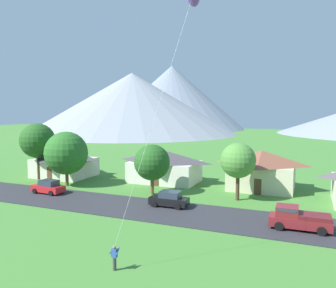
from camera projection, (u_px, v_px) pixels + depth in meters
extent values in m
cube|color=#2D2D33|center=(193.00, 215.00, 34.34)|extent=(160.00, 7.80, 0.08)
cone|color=gray|center=(172.00, 98.00, 194.64)|extent=(82.17, 82.17, 36.01)
cone|color=#8E939E|center=(132.00, 103.00, 155.70)|extent=(95.40, 95.40, 27.66)
cube|color=beige|center=(261.00, 177.00, 45.63)|extent=(8.30, 6.90, 3.37)
pyramid|color=brown|center=(262.00, 157.00, 45.37)|extent=(8.97, 7.45, 1.85)
cube|color=brown|center=(258.00, 187.00, 42.51)|extent=(0.90, 0.06, 2.00)
cube|color=beige|center=(65.00, 167.00, 54.44)|extent=(8.62, 6.90, 2.90)
pyramid|color=#474247|center=(64.00, 153.00, 54.22)|extent=(9.31, 7.45, 1.60)
cube|color=brown|center=(49.00, 174.00, 51.29)|extent=(0.90, 0.06, 2.00)
cube|color=silver|center=(165.00, 172.00, 50.35)|extent=(9.77, 6.35, 3.00)
pyramid|color=#474247|center=(165.00, 156.00, 50.12)|extent=(10.55, 6.85, 1.65)
cube|color=brown|center=(156.00, 179.00, 47.47)|extent=(0.90, 0.06, 2.00)
cylinder|color=#4C3823|center=(39.00, 166.00, 52.06)|extent=(0.44, 0.44, 3.99)
sphere|color=#23561E|center=(38.00, 141.00, 51.68)|extent=(5.28, 5.28, 5.28)
cylinder|color=#4C3823|center=(238.00, 187.00, 39.88)|extent=(0.44, 0.44, 3.17)
sphere|color=#4C8938|center=(238.00, 160.00, 39.57)|extent=(4.14, 4.14, 4.14)
cylinder|color=brown|center=(67.00, 177.00, 47.73)|extent=(0.44, 0.44, 2.36)
sphere|color=#286623|center=(66.00, 153.00, 47.39)|extent=(6.01, 6.01, 6.01)
cylinder|color=brown|center=(152.00, 185.00, 42.85)|extent=(0.44, 0.44, 2.35)
sphere|color=#23561E|center=(152.00, 162.00, 42.57)|extent=(4.52, 4.52, 4.52)
cube|color=red|center=(48.00, 188.00, 43.09)|extent=(4.28, 2.00, 0.80)
cube|color=#2D3847|center=(49.00, 183.00, 42.95)|extent=(2.28, 1.69, 0.68)
cylinder|color=black|center=(35.00, 191.00, 42.87)|extent=(0.65, 0.27, 0.64)
cylinder|color=black|center=(46.00, 188.00, 44.52)|extent=(0.65, 0.27, 0.64)
cylinder|color=black|center=(51.00, 193.00, 41.71)|extent=(0.65, 0.27, 0.64)
cylinder|color=black|center=(62.00, 190.00, 43.36)|extent=(0.65, 0.27, 0.64)
cube|color=black|center=(169.00, 201.00, 37.12)|extent=(4.24, 1.91, 0.80)
cube|color=#2D3847|center=(170.00, 194.00, 36.99)|extent=(2.24, 1.64, 0.68)
cylinder|color=black|center=(154.00, 204.00, 36.78)|extent=(0.65, 0.26, 0.64)
cylinder|color=black|center=(161.00, 200.00, 38.49)|extent=(0.65, 0.26, 0.64)
cylinder|color=black|center=(178.00, 207.00, 35.81)|extent=(0.65, 0.26, 0.64)
cylinder|color=black|center=(183.00, 202.00, 37.51)|extent=(0.65, 0.26, 0.64)
cube|color=maroon|center=(300.00, 222.00, 29.89)|extent=(5.23, 2.08, 0.84)
cube|color=maroon|center=(287.00, 211.00, 30.22)|extent=(1.93, 1.87, 0.90)
cube|color=#2D3847|center=(287.00, 208.00, 30.19)|extent=(1.64, 1.90, 0.28)
cube|color=maroon|center=(315.00, 217.00, 29.41)|extent=(2.73, 2.00, 0.36)
cylinder|color=black|center=(279.00, 226.00, 29.61)|extent=(0.76, 0.29, 0.76)
cylinder|color=black|center=(280.00, 219.00, 31.49)|extent=(0.76, 0.29, 0.76)
cylinder|color=black|center=(322.00, 231.00, 28.35)|extent=(0.76, 0.29, 0.76)
cylinder|color=black|center=(321.00, 224.00, 30.24)|extent=(0.76, 0.29, 0.76)
cylinder|color=#3D3D42|center=(115.00, 264.00, 22.40)|extent=(0.24, 0.24, 0.88)
cube|color=#2D51A3|center=(114.00, 253.00, 22.33)|extent=(0.36, 0.22, 0.58)
sphere|color=#9E7051|center=(114.00, 247.00, 22.29)|extent=(0.21, 0.21, 0.21)
cylinder|color=#2D51A3|center=(112.00, 250.00, 22.45)|extent=(0.18, 0.55, 0.37)
cylinder|color=#2D51A3|center=(118.00, 251.00, 22.28)|extent=(0.18, 0.55, 0.37)
cylinder|color=silver|center=(155.00, 117.00, 23.00)|extent=(3.73, 4.94, 17.09)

